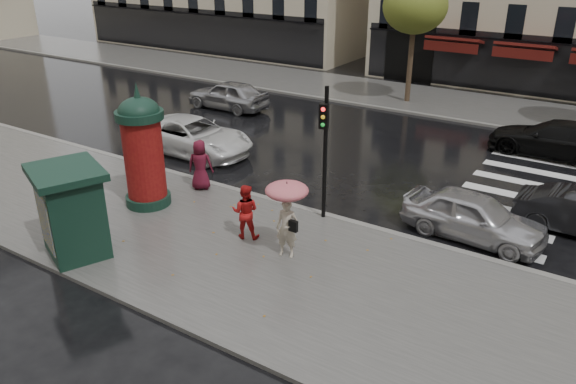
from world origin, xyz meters
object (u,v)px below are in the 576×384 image
Objects in this scene: traffic_light at (325,141)px; car_white at (192,136)px; woman_red at (245,212)px; car_black at (555,139)px; newsstand at (72,210)px; car_far_silver at (228,95)px; car_silver at (474,216)px; woman_umbrella at (287,207)px; morris_column at (143,148)px; man_burgundy at (200,165)px.

traffic_light reaches higher than car_white.
woman_red is 0.39× the size of traffic_light.
newsstand is at bearing -29.57° from car_black.
car_white is at bearing 25.60° from car_far_silver.
traffic_light is at bearing -24.16° from car_black.
newsstand reaches higher than car_silver.
woman_umbrella is 5.83m from car_silver.
car_silver is (5.67, 3.86, -0.23)m from woman_red.
traffic_light is (5.51, 2.27, 0.60)m from morris_column.
morris_column reaches higher than woman_umbrella.
woman_red is at bearing 40.14° from car_far_silver.
car_black is at bearing 69.77° from woman_umbrella.
car_black is 1.15× the size of car_far_silver.
woman_red is 14.38m from car_black.
car_black reaches higher than car_silver.
traffic_light is at bearing 22.43° from morris_column.
traffic_light is at bearing 97.18° from woman_umbrella.
traffic_light is 11.84m from car_black.
car_black is (6.46, 12.85, -0.20)m from woman_red.
woman_red is at bearing 43.60° from newsstand.
car_silver is at bearing 18.73° from traffic_light.
car_far_silver is at bearing 140.83° from traffic_light.
traffic_light is at bearing 49.91° from newsstand.
woman_umbrella is 5.87m from morris_column.
woman_umbrella is 0.86× the size of newsstand.
morris_column is 16.68m from car_black.
woman_red is 4.09m from man_burgundy.
car_far_silver is (-6.03, 9.18, -0.25)m from man_burgundy.
traffic_light reaches higher than newsstand.
woman_red is at bearing 171.29° from woman_umbrella.
woman_red is 6.86m from car_silver.
woman_umbrella is at bearing -122.59° from car_white.
newsstand reaches higher than woman_red.
woman_umbrella reaches higher than car_far_silver.
woman_red is 3.23m from traffic_light.
woman_umbrella is at bearing 140.83° from car_silver.
morris_column is 0.91× the size of car_far_silver.
woman_red is 4.87m from newsstand.
car_white is at bearing 161.75° from traffic_light.
morris_column reaches higher than man_burgundy.
car_black is (4.83, 13.10, -0.87)m from woman_umbrella.
car_silver is (4.04, 4.11, -0.90)m from woman_umbrella.
woman_umbrella is 2.86m from traffic_light.
car_white is (-7.83, 2.58, -1.96)m from traffic_light.
man_burgundy is 14.71m from car_black.
newsstand is at bearing 22.29° from car_far_silver.
car_far_silver is at bearing -82.19° from car_black.
traffic_light is 0.82× the size of car_black.
car_white is (-3.01, 8.30, -0.69)m from newsstand.
traffic_light reaches higher than man_burgundy.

